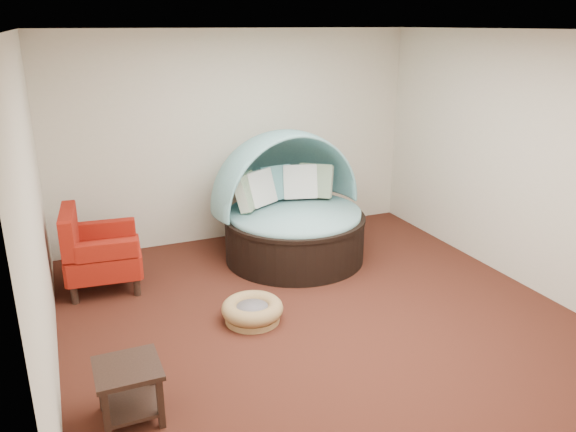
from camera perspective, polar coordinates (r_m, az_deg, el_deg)
name	(u,v)px	position (r m, az deg, el deg)	size (l,w,h in m)	color
floor	(315,312)	(5.94, 2.80, -9.75)	(5.00, 5.00, 0.00)	#4C1E15
wall_back	(237,137)	(7.68, -5.17, 8.00)	(5.00, 5.00, 0.00)	beige
wall_front	(507,291)	(3.48, 21.36, -7.13)	(5.00, 5.00, 0.00)	beige
wall_left	(35,216)	(4.91, -24.28, 0.03)	(5.00, 5.00, 0.00)	beige
wall_right	(518,160)	(6.85, 22.32, 5.31)	(5.00, 5.00, 0.00)	beige
ceiling	(320,30)	(5.21, 3.31, 18.37)	(5.00, 5.00, 0.00)	white
canopy_daybed	(290,200)	(7.05, 0.23, 1.63)	(2.04, 1.98, 1.62)	black
pet_basket	(252,311)	(5.74, -3.64, -9.57)	(0.65, 0.65, 0.22)	olive
red_armchair	(97,252)	(6.63, -18.81, -3.44)	(0.89, 0.89, 0.95)	black
side_table	(129,385)	(4.53, -15.85, -16.17)	(0.48, 0.48, 0.46)	black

